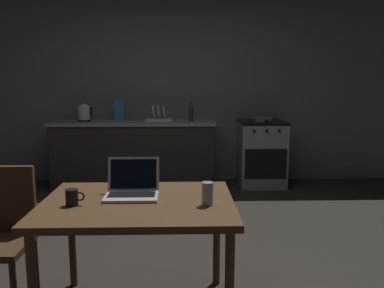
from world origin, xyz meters
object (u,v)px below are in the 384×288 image
laptop (132,189)px  drinking_glass (207,194)px  frying_pan (263,119)px  bottle (191,112)px  dining_table (138,213)px  coffee_mug (72,197)px  cereal_box (119,110)px  dish_rack (159,117)px  stove_oven (261,153)px  electric_kettle (84,113)px

laptop → drinking_glass: laptop is taller
laptop → frying_pan: laptop is taller
bottle → dining_table: bearing=-97.3°
drinking_glass → dining_table: bearing=167.1°
coffee_mug → cereal_box: size_ratio=0.39×
laptop → dish_rack: dish_rack is taller
stove_oven → frying_pan: bearing=-64.6°
laptop → dish_rack: 2.97m
dining_table → dish_rack: 3.07m
bottle → drinking_glass: size_ratio=1.91×
frying_pan → coffee_mug: bearing=-119.0°
bottle → coffee_mug: bottle is taller
frying_pan → stove_oven: bearing=115.4°
laptop → coffee_mug: bearing=-143.2°
electric_kettle → bottle: bearing=-2.0°
bottle → cereal_box: bearing=175.8°
stove_oven → cereal_box: 2.00m
laptop → bottle: 2.96m
dish_rack → cereal_box: bearing=177.8°
drinking_glass → cereal_box: 3.32m
drinking_glass → cereal_box: size_ratio=0.47×
stove_oven → dining_table: 3.35m
stove_oven → drinking_glass: bearing=-106.7°
bottle → coffee_mug: (-0.75, -3.09, -0.23)m
dining_table → frying_pan: 3.33m
frying_pan → bottle: bearing=-178.7°
frying_pan → cereal_box: 1.93m
electric_kettle → frying_pan: size_ratio=0.52×
electric_kettle → coffee_mug: bearing=-78.1°
dining_table → laptop: size_ratio=3.51×
laptop → dish_rack: bearing=98.2°
stove_oven → drinking_glass: (-0.94, -3.15, 0.35)m
electric_kettle → frying_pan: (2.38, -0.03, -0.08)m
cereal_box → drinking_glass: bearing=-73.0°
stove_oven → laptop: laptop is taller
bottle → dish_rack: (-0.42, 0.05, -0.07)m
cereal_box → dish_rack: 0.54m
bottle → frying_pan: bearing=1.3°
laptop → bottle: bottle is taller
laptop → bottle: (0.43, 2.92, 0.23)m
stove_oven → cereal_box: cereal_box is taller
drinking_glass → stove_oven: bearing=73.3°
dining_table → dish_rack: dish_rack is taller
coffee_mug → drinking_glass: size_ratio=0.82×
electric_kettle → coffee_mug: (0.66, -3.14, -0.22)m
electric_kettle → dish_rack: (0.99, -0.00, -0.06)m
drinking_glass → electric_kettle: bearing=114.4°
dining_table → frying_pan: (1.36, 3.03, 0.26)m
dining_table → laptop: laptop is taller
electric_kettle → cereal_box: cereal_box is taller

